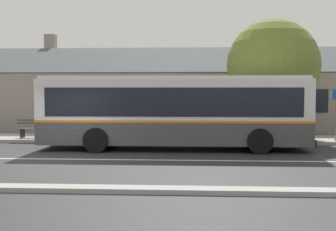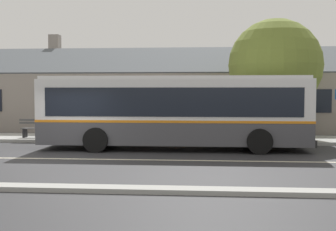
% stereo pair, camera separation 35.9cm
% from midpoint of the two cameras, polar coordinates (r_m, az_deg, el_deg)
% --- Properties ---
extents(ground_plane, '(300.00, 300.00, 0.00)m').
position_cam_midpoint_polar(ground_plane, '(15.71, -14.50, -5.75)').
color(ground_plane, '#2D2D30').
extents(sidewalk_far, '(60.00, 3.00, 0.15)m').
position_cam_midpoint_polar(sidewalk_far, '(21.44, -9.58, -3.08)').
color(sidewalk_far, '#9E9E99').
rests_on(sidewalk_far, ground).
extents(curb_near, '(60.00, 0.50, 0.12)m').
position_cam_midpoint_polar(curb_near, '(11.35, -21.96, -9.07)').
color(curb_near, '#9E9E99').
rests_on(curb_near, ground).
extents(lane_divider_stripe, '(60.00, 0.16, 0.01)m').
position_cam_midpoint_polar(lane_divider_stripe, '(15.71, -14.50, -5.73)').
color(lane_divider_stripe, beige).
rests_on(lane_divider_stripe, ground).
extents(community_building, '(27.59, 8.45, 6.37)m').
position_cam_midpoint_polar(community_building, '(28.22, -2.02, 2.13)').
color(community_building, gray).
rests_on(community_building, ground).
extents(transit_bus, '(11.13, 2.78, 3.06)m').
position_cam_midpoint_polar(transit_bus, '(17.71, 0.22, 0.74)').
color(transit_bus, '#47474C').
rests_on(transit_bus, ground).
extents(bench_by_building, '(1.53, 0.51, 0.94)m').
position_cam_midpoint_polar(bench_by_building, '(21.71, -18.12, -1.83)').
color(bench_by_building, '#4C4C4C').
rests_on(bench_by_building, sidewalk_far).
extents(street_tree_primary, '(4.64, 4.64, 6.05)m').
position_cam_midpoint_polar(street_tree_primary, '(21.87, 13.56, 6.58)').
color(street_tree_primary, '#4C3828').
rests_on(street_tree_primary, ground).
extents(bus_stop_sign, '(0.36, 0.07, 2.40)m').
position_cam_midpoint_polar(bus_stop_sign, '(20.79, 21.37, 0.87)').
color(bus_stop_sign, gray).
rests_on(bus_stop_sign, sidewalk_far).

